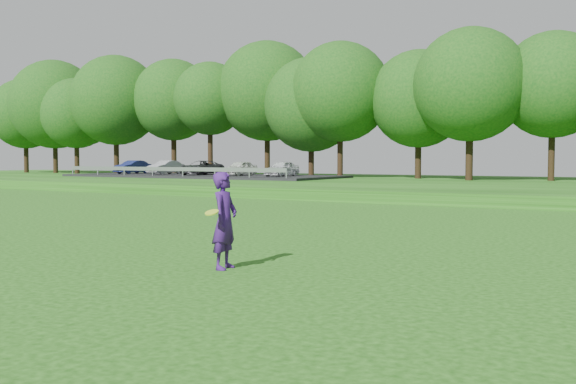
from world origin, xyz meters
The scene contains 6 objects.
ground centered at (0.00, 0.00, 0.00)m, with size 140.00×140.00×0.00m, color #14400C.
berm centered at (0.00, 34.00, 0.30)m, with size 130.00×30.00×0.60m, color #14400C.
walking_path centered at (0.00, 20.00, 0.02)m, with size 130.00×1.60×0.04m, color gray.
treeline centered at (0.00, 38.00, 8.10)m, with size 104.00×7.00×15.00m, color #0F4411, non-canonical shape.
parking_lot centered at (-23.93, 32.80, 1.02)m, with size 24.00×9.00×1.38m.
woman centered at (2.87, 0.71, 0.95)m, with size 0.59×1.03×1.90m.
Camera 1 is at (10.40, -9.25, 2.16)m, focal length 40.00 mm.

